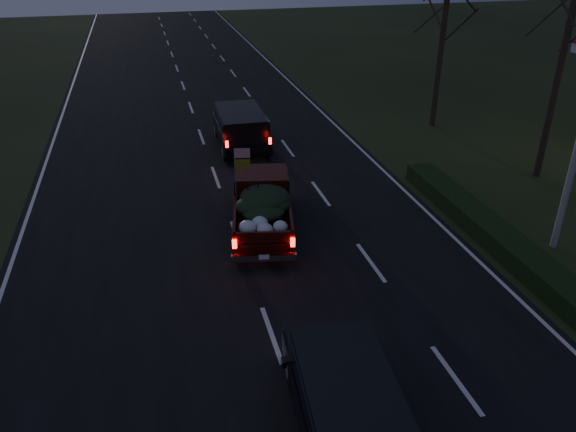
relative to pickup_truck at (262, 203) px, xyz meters
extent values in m
plane|color=black|center=(-0.94, -5.41, -0.94)|extent=(120.00, 120.00, 0.00)
cube|color=black|center=(-0.94, -5.41, -0.93)|extent=(14.00, 120.00, 0.02)
cube|color=black|center=(6.86, -2.41, -0.64)|extent=(1.00, 10.00, 0.60)
cylinder|color=black|center=(11.56, 1.59, 3.31)|extent=(0.28, 0.28, 8.50)
cylinder|color=black|center=(10.56, 8.59, 2.56)|extent=(0.28, 0.28, 7.00)
cube|color=#330C07|center=(0.00, 0.02, -0.39)|extent=(2.69, 4.87, 0.51)
cube|color=#330C07|center=(0.16, 0.83, 0.30)|extent=(1.95, 1.77, 0.83)
cube|color=black|center=(0.16, 0.83, 0.40)|extent=(2.03, 1.70, 0.51)
cube|color=#330C07|center=(-0.23, -1.16, -0.11)|extent=(2.17, 2.86, 0.06)
ellipsoid|color=black|center=(-0.09, -0.71, 0.30)|extent=(1.76, 1.91, 0.55)
cylinder|color=gray|center=(-0.81, 0.18, 0.95)|extent=(0.03, 0.03, 1.84)
cube|color=red|center=(-0.57, 0.13, 1.71)|extent=(0.47, 0.11, 0.31)
cube|color=gold|center=(-0.57, 0.13, 1.34)|extent=(0.47, 0.11, 0.31)
cube|color=black|center=(0.68, 7.95, -0.32)|extent=(2.13, 4.85, 0.60)
cube|color=black|center=(0.67, 7.70, 0.36)|extent=(1.97, 3.54, 0.80)
cube|color=black|center=(0.67, 7.70, 0.44)|extent=(2.07, 3.45, 0.48)
cube|color=black|center=(-0.20, -8.51, -0.39)|extent=(2.16, 4.42, 0.53)
cube|color=black|center=(-0.22, -8.74, 0.22)|extent=(1.95, 3.26, 0.71)
cube|color=black|center=(-0.22, -8.74, 0.29)|extent=(2.03, 3.18, 0.43)
cube|color=black|center=(-1.16, -7.58, 0.11)|extent=(0.11, 0.20, 0.14)
camera|label=1|loc=(-3.24, -16.04, 7.95)|focal=35.00mm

